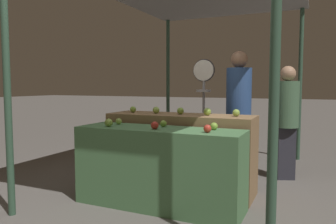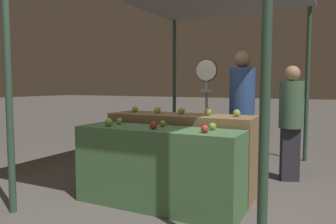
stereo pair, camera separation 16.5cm
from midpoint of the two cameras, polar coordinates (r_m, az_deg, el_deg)
ground_plane at (r=3.70m, az=-2.89°, el=-16.05°), size 60.00×60.00×0.00m
display_counter_front at (r=3.57m, az=-2.92°, el=-9.64°), size 1.82×0.55×0.85m
display_counter_back at (r=4.09m, az=0.95°, el=-7.08°), size 1.82×0.55×0.95m
apple_front_0 at (r=3.69m, az=-11.55°, el=-1.83°), size 0.09×0.09×0.09m
apple_front_1 at (r=3.40m, az=-3.67°, el=-2.36°), size 0.08×0.08×0.08m
apple_front_2 at (r=3.17m, az=5.42°, el=-2.90°), size 0.08×0.08×0.08m
apple_front_3 at (r=3.87m, az=-9.79°, el=-1.62°), size 0.07×0.07×0.07m
apple_front_4 at (r=3.59m, az=-2.19°, el=-2.04°), size 0.07×0.07×0.07m
apple_front_5 at (r=3.37m, az=6.63°, el=-2.48°), size 0.08×0.08×0.08m
apple_back_0 at (r=4.33m, az=-7.19°, el=0.45°), size 0.08×0.08×0.08m
apple_back_1 at (r=4.16m, az=-3.23°, el=0.34°), size 0.09×0.09×0.09m
apple_back_2 at (r=4.03m, az=1.03°, el=0.20°), size 0.08×0.08×0.08m
apple_back_3 at (r=3.89m, az=5.66°, el=0.04°), size 0.09×0.09×0.09m
apple_back_4 at (r=3.81m, az=10.58°, el=-0.14°), size 0.08×0.08×0.08m
produce_scale at (r=4.59m, az=5.19°, el=3.69°), size 0.31×0.20×1.67m
person_vendor_at_scale at (r=4.68m, az=11.22°, el=1.27°), size 0.45×0.45×1.78m
person_customer_left at (r=4.77m, az=19.06°, el=-0.34°), size 0.41×0.41×1.57m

